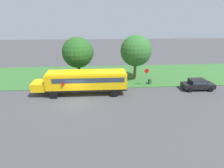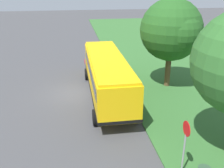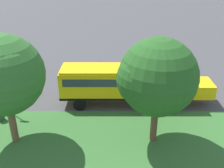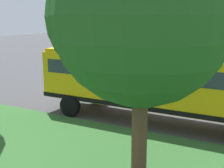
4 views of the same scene
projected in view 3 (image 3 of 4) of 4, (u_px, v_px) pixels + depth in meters
The scene contains 7 objects.
ground_plane at pixel (138, 89), 24.41m from camera, with size 120.00×120.00×0.00m, color #424244.
grass_verge at pixel (153, 165), 15.37m from camera, with size 12.00×80.00×0.08m, color #33662D.
school_bus at pixel (129, 82), 21.40m from camera, with size 2.84×12.42×3.16m.
oak_tree_beside_bus at pixel (155, 78), 15.47m from camera, with size 4.79×4.88×7.05m.
oak_tree_roadside_mid at pixel (4, 74), 15.27m from camera, with size 4.92×4.92×7.27m.
stop_sign at pixel (11, 96), 19.51m from camera, with size 0.08×0.68×2.74m.
trash_bin at pixel (0, 116), 19.48m from camera, with size 0.56×0.56×0.90m, color #2D4C33.
Camera 3 is at (-21.80, 2.43, 10.99)m, focal length 42.00 mm.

